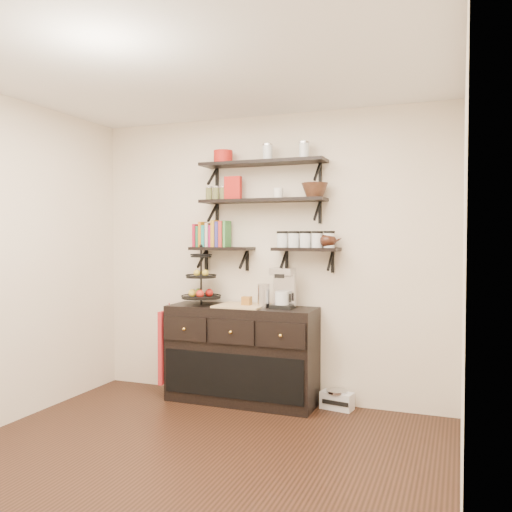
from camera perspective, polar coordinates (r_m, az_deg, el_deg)
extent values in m
plane|color=black|center=(3.90, -8.16, -21.39)|extent=(3.50, 3.50, 0.00)
cube|color=white|center=(3.76, -8.37, 19.88)|extent=(3.50, 3.50, 0.02)
cube|color=#F0E3CC|center=(5.18, 1.19, -0.16)|extent=(3.50, 0.02, 2.70)
cube|color=#F0E3CC|center=(3.13, 20.99, -1.70)|extent=(0.02, 3.50, 2.70)
cube|color=black|center=(5.10, 0.68, 9.78)|extent=(1.20, 0.27, 0.03)
cube|color=black|center=(5.39, -4.12, 8.12)|extent=(0.02, 0.03, 0.20)
cube|color=black|center=(5.04, 6.78, 8.53)|extent=(0.02, 0.03, 0.20)
cube|color=black|center=(5.06, 0.68, 5.85)|extent=(1.20, 0.27, 0.03)
cube|color=black|center=(5.36, -4.11, 4.40)|extent=(0.02, 0.03, 0.20)
cube|color=black|center=(5.01, 6.76, 4.56)|extent=(0.02, 0.03, 0.20)
cube|color=black|center=(5.22, -3.62, 0.79)|extent=(0.60, 0.25, 0.03)
cube|color=black|center=(5.42, -5.25, -0.39)|extent=(0.02, 0.03, 0.20)
cube|color=black|center=(5.24, -0.93, -0.46)|extent=(0.03, 0.03, 0.20)
cube|color=black|center=(4.93, 5.30, 0.71)|extent=(0.60, 0.25, 0.03)
cube|color=black|center=(5.10, 3.25, -0.53)|extent=(0.03, 0.03, 0.20)
cube|color=black|center=(4.99, 8.07, -0.60)|extent=(0.02, 0.03, 0.20)
cube|color=#A5142C|center=(5.33, -6.12, 2.04)|extent=(0.02, 0.15, 0.20)
cube|color=#1F6B44|center=(5.32, -5.81, 2.26)|extent=(0.03, 0.15, 0.24)
cube|color=orange|center=(5.30, -5.44, 2.10)|extent=(0.04, 0.15, 0.21)
cube|color=teal|center=(5.29, -5.09, 2.32)|extent=(0.03, 0.15, 0.25)
cube|color=beige|center=(5.27, -4.75, 2.16)|extent=(0.03, 0.15, 0.22)
cube|color=#AB1551|center=(5.25, -4.36, 2.38)|extent=(0.04, 0.15, 0.26)
cube|color=#C08B21|center=(5.24, -3.99, 2.22)|extent=(0.03, 0.15, 0.23)
cube|color=#373088|center=(5.22, -3.63, 2.05)|extent=(0.03, 0.15, 0.20)
cube|color=#B9312A|center=(5.21, -3.22, 2.27)|extent=(0.04, 0.15, 0.24)
cube|color=#418742|center=(5.19, -2.82, 2.11)|extent=(0.03, 0.15, 0.21)
cylinder|color=silver|center=(5.00, 2.78, 1.66)|extent=(0.10, 0.10, 0.13)
cylinder|color=silver|center=(4.97, 3.99, 1.65)|extent=(0.10, 0.10, 0.13)
cylinder|color=silver|center=(4.94, 5.21, 1.64)|extent=(0.10, 0.10, 0.13)
cylinder|color=silver|center=(4.91, 6.45, 1.64)|extent=(0.10, 0.10, 0.13)
cylinder|color=silver|center=(4.88, 7.70, 1.63)|extent=(0.10, 0.10, 0.13)
cube|color=black|center=(5.14, -1.53, -10.31)|extent=(1.40, 0.45, 0.90)
cube|color=tan|center=(5.06, -1.54, -5.24)|extent=(0.45, 0.41, 0.02)
sphere|color=gold|center=(5.06, -7.59, -7.63)|extent=(0.04, 0.04, 0.04)
sphere|color=gold|center=(4.86, -2.69, -8.02)|extent=(0.04, 0.04, 0.04)
sphere|color=gold|center=(4.69, 2.59, -8.38)|extent=(0.04, 0.04, 0.04)
cylinder|color=black|center=(5.20, -5.81, -2.09)|extent=(0.02, 0.02, 0.55)
cylinder|color=black|center=(5.22, -5.80, -4.38)|extent=(0.37, 0.37, 0.01)
cylinder|color=black|center=(5.20, -5.81, -2.21)|extent=(0.29, 0.29, 0.02)
cylinder|color=black|center=(5.19, -5.81, -0.04)|extent=(0.20, 0.20, 0.02)
sphere|color=#B21914|center=(5.23, -4.94, -3.88)|extent=(0.08, 0.08, 0.08)
sphere|color=gold|center=(5.22, -6.24, -1.78)|extent=(0.07, 0.07, 0.07)
cube|color=#8F5A21|center=(5.03, -0.98, -4.72)|extent=(0.08, 0.08, 0.08)
cube|color=black|center=(4.92, 2.81, -5.32)|extent=(0.20, 0.18, 0.04)
cube|color=silver|center=(4.96, 3.04, -3.47)|extent=(0.20, 0.07, 0.31)
cube|color=silver|center=(4.89, 2.82, -1.63)|extent=(0.20, 0.18, 0.06)
cylinder|color=silver|center=(4.89, 2.75, -4.45)|extent=(0.13, 0.13, 0.12)
cylinder|color=silver|center=(4.95, 0.81, -4.21)|extent=(0.11, 0.11, 0.22)
cube|color=#A42511|center=(5.35, -9.29, -9.33)|extent=(0.04, 0.30, 0.69)
cube|color=silver|center=(5.08, 8.52, -14.82)|extent=(0.31, 0.19, 0.15)
cylinder|color=silver|center=(5.06, 8.53, -13.89)|extent=(0.22, 0.22, 0.02)
cube|color=black|center=(5.01, 8.33, -15.06)|extent=(0.25, 0.05, 0.04)
cube|color=#AA1913|center=(5.18, -2.44, 7.15)|extent=(0.16, 0.06, 0.22)
cylinder|color=white|center=(5.01, 2.36, 6.61)|extent=(0.09, 0.09, 0.10)
cylinder|color=#AA1913|center=(5.26, -3.48, 10.37)|extent=(0.18, 0.18, 0.12)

